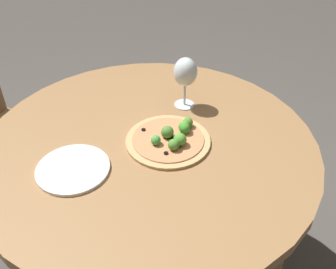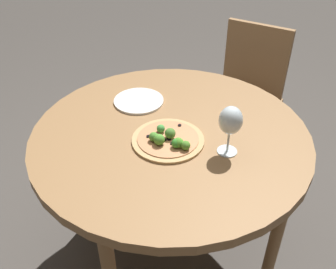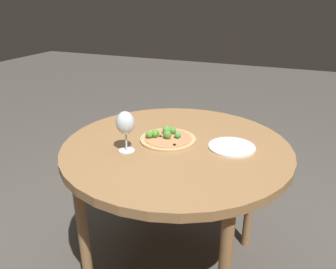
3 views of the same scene
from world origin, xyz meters
name	(u,v)px [view 3 (image 3 of 3)]	position (x,y,z in m)	size (l,w,h in m)	color
ground_plane	(175,266)	(0.00, 0.00, 0.00)	(12.00, 12.00, 0.00)	#4C4742
dining_table	(176,158)	(0.00, 0.00, 0.69)	(1.08, 1.08, 0.76)	olive
pizza	(167,137)	(-0.03, -0.06, 0.77)	(0.27, 0.27, 0.05)	tan
wine_glass	(125,124)	(0.15, -0.18, 0.89)	(0.08, 0.08, 0.19)	silver
plate_near	(232,147)	(-0.06, 0.25, 0.76)	(0.22, 0.22, 0.01)	white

